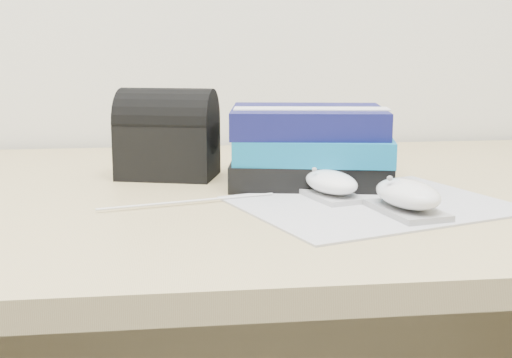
{
  "coord_description": "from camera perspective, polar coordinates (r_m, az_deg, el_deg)",
  "views": [
    {
      "loc": [
        -0.2,
        0.63,
        0.93
      ],
      "look_at": [
        -0.09,
        1.44,
        0.77
      ],
      "focal_mm": 50.0,
      "sensor_mm": 36.0,
      "label": 1
    }
  ],
  "objects": [
    {
      "name": "mousepad",
      "position": [
        0.89,
        9.37,
        -2.04
      ],
      "size": [
        0.38,
        0.33,
        0.0
      ],
      "primitive_type": "cube",
      "rotation": [
        0.0,
        0.0,
        0.34
      ],
      "color": "gray",
      "rests_on": "desk"
    },
    {
      "name": "desk",
      "position": [
        1.12,
        3.55,
        -11.73
      ],
      "size": [
        1.6,
        0.8,
        0.73
      ],
      "color": "tan",
      "rests_on": "ground"
    },
    {
      "name": "usb_cable",
      "position": [
        0.89,
        -5.45,
        -1.8
      ],
      "size": [
        0.22,
        0.06,
        0.0
      ],
      "primitive_type": "cylinder",
      "rotation": [
        0.0,
        1.57,
        0.26
      ],
      "color": "silver",
      "rests_on": "mousepad"
    },
    {
      "name": "pouch",
      "position": [
        1.06,
        -7.08,
        3.57
      ],
      "size": [
        0.16,
        0.13,
        0.13
      ],
      "color": "black",
      "rests_on": "desk"
    },
    {
      "name": "book_stack",
      "position": [
        1.01,
        4.37,
        2.64
      ],
      "size": [
        0.25,
        0.21,
        0.11
      ],
      "color": "black",
      "rests_on": "desk"
    },
    {
      "name": "mouse_front",
      "position": [
        0.84,
        12.02,
        -1.4
      ],
      "size": [
        0.08,
        0.12,
        0.05
      ],
      "color": "gray",
      "rests_on": "mousepad"
    },
    {
      "name": "mouse_rear",
      "position": [
        0.91,
        6.03,
        -0.44
      ],
      "size": [
        0.08,
        0.11,
        0.04
      ],
      "color": "#AFAEB1",
      "rests_on": "mousepad"
    }
  ]
}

